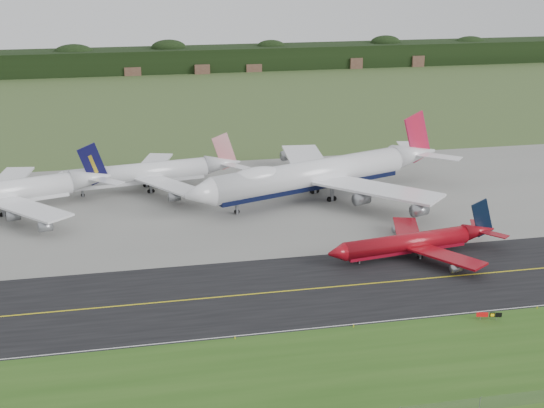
{
  "coord_description": "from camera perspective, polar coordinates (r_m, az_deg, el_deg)",
  "views": [
    {
      "loc": [
        -41.33,
        -132.01,
        61.98
      ],
      "look_at": [
        -9.39,
        22.0,
        8.76
      ],
      "focal_mm": 50.0,
      "sensor_mm": 36.0,
      "label": 1
    }
  ],
  "objects": [
    {
      "name": "taxiway_sign",
      "position": [
        139.38,
        16.02,
        -8.02
      ],
      "size": [
        4.3,
        1.24,
        1.46
      ],
      "color": "slate",
      "rests_on": "ground"
    },
    {
      "name": "horizon_treeline",
      "position": [
        411.77,
        -5.95,
        10.71
      ],
      "size": [
        700.0,
        25.0,
        12.0
      ],
      "color": "black",
      "rests_on": "ground"
    },
    {
      "name": "grass_verge",
      "position": [
        122.31,
        10.0,
        -12.07
      ],
      "size": [
        400.0,
        30.0,
        0.01
      ],
      "primitive_type": "cube",
      "color": "#284F17",
      "rests_on": "ground"
    },
    {
      "name": "taxiway_centreline",
      "position": [
        148.1,
        5.64,
        -6.13
      ],
      "size": [
        400.0,
        0.4,
        0.0
      ],
      "primitive_type": "cube",
      "color": "gold",
      "rests_on": "taxiway"
    },
    {
      "name": "taxiway",
      "position": [
        148.11,
        5.64,
        -6.14
      ],
      "size": [
        400.0,
        32.0,
        0.02
      ],
      "primitive_type": "cube",
      "color": "black",
      "rests_on": "ground"
    },
    {
      "name": "ground",
      "position": [
        151.58,
        5.19,
        -5.52
      ],
      "size": [
        600.0,
        600.0,
        0.0
      ],
      "primitive_type": "plane",
      "color": "#415527",
      "rests_on": "ground"
    },
    {
      "name": "jet_red_737",
      "position": [
        163.18,
        10.73,
        -2.85
      ],
      "size": [
        39.9,
        32.22,
        10.78
      ],
      "color": "maroon",
      "rests_on": "ground"
    },
    {
      "name": "jet_ba_747",
      "position": [
        196.24,
        3.5,
        2.29
      ],
      "size": [
        75.74,
        61.01,
        19.63
      ],
      "color": "white",
      "rests_on": "ground"
    },
    {
      "name": "edge_marker_right",
      "position": [
        146.51,
        19.33,
        -7.36
      ],
      "size": [
        0.16,
        0.16,
        0.5
      ],
      "primitive_type": "cylinder",
      "color": "yellow",
      "rests_on": "ground"
    },
    {
      "name": "apron",
      "position": [
        197.59,
        0.96,
        0.41
      ],
      "size": [
        400.0,
        78.0,
        0.01
      ],
      "primitive_type": "cube",
      "color": "slate",
      "rests_on": "ground"
    },
    {
      "name": "edge_marker_left",
      "position": [
        128.56,
        -2.81,
        -10.03
      ],
      "size": [
        0.16,
        0.16,
        0.5
      ],
      "primitive_type": "cylinder",
      "color": "yellow",
      "rests_on": "ground"
    },
    {
      "name": "taxiway_edge_line",
      "position": [
        134.93,
        7.59,
        -8.82
      ],
      "size": [
        400.0,
        0.25,
        0.0
      ],
      "primitive_type": "cube",
      "color": "silver",
      "rests_on": "taxiway"
    },
    {
      "name": "jet_star_tail",
      "position": [
        206.17,
        -9.38,
        2.3
      ],
      "size": [
        53.12,
        44.01,
        14.02
      ],
      "color": "silver",
      "rests_on": "ground"
    },
    {
      "name": "edge_marker_center",
      "position": [
        132.86,
        6.16,
        -9.11
      ],
      "size": [
        0.16,
        0.16,
        0.5
      ],
      "primitive_type": "cylinder",
      "color": "yellow",
      "rests_on": "ground"
    }
  ]
}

